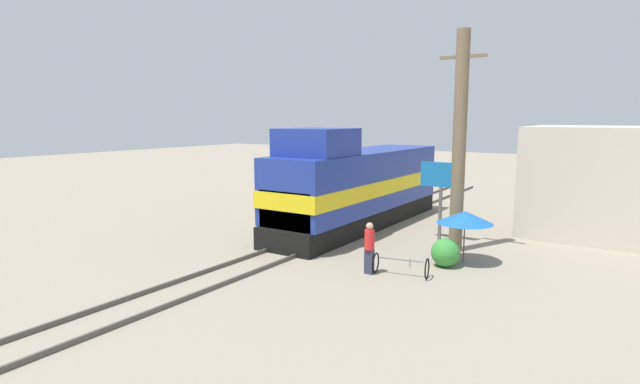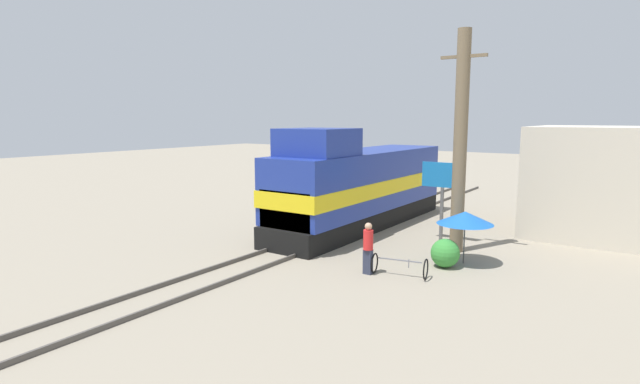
{
  "view_description": "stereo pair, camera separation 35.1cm",
  "coord_description": "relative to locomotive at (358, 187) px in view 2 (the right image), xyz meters",
  "views": [
    {
      "loc": [
        11.68,
        -17.78,
        5.31
      ],
      "look_at": [
        1.2,
        -1.83,
        2.46
      ],
      "focal_mm": 28.0,
      "sensor_mm": 36.0,
      "label": 1
    },
    {
      "loc": [
        11.97,
        -17.58,
        5.31
      ],
      "look_at": [
        1.2,
        -1.83,
        2.46
      ],
      "focal_mm": 28.0,
      "sensor_mm": 36.0,
      "label": 2
    }
  ],
  "objects": [
    {
      "name": "bicycle",
      "position": [
        5.01,
        -5.79,
        -1.65
      ],
      "size": [
        1.91,
        1.03,
        0.71
      ],
      "rotation": [
        0.0,
        0.0,
        1.76
      ],
      "color": "black",
      "rests_on": "ground_plane"
    },
    {
      "name": "vendor_umbrella",
      "position": [
        6.3,
        -3.09,
        -0.3
      ],
      "size": [
        2.03,
        2.03,
        1.94
      ],
      "color": "#4C4C4C",
      "rests_on": "ground_plane"
    },
    {
      "name": "ground_plane",
      "position": [
        0.0,
        -3.16,
        -2.02
      ],
      "size": [
        120.0,
        120.0,
        0.0
      ],
      "primitive_type": "plane",
      "color": "gray"
    },
    {
      "name": "rail_far",
      "position": [
        0.72,
        -3.16,
        -1.94
      ],
      "size": [
        0.08,
        40.4,
        0.15
      ],
      "primitive_type": "cube",
      "color": "#4C4742",
      "rests_on": "ground_plane"
    },
    {
      "name": "utility_pole",
      "position": [
        5.49,
        -1.59,
        2.35
      ],
      "size": [
        1.8,
        0.53,
        8.66
      ],
      "color": "#726047",
      "rests_on": "ground_plane"
    },
    {
      "name": "rail_near",
      "position": [
        -0.72,
        -3.16,
        -1.94
      ],
      "size": [
        0.08,
        40.4,
        0.15
      ],
      "primitive_type": "cube",
      "color": "#4C4742",
      "rests_on": "ground_plane"
    },
    {
      "name": "shrub_cluster",
      "position": [
        5.9,
        -3.93,
        -1.5
      ],
      "size": [
        1.03,
        1.03,
        1.03
      ],
      "primitive_type": "sphere",
      "color": "#388C38",
      "rests_on": "ground_plane"
    },
    {
      "name": "building_block_distant",
      "position": [
        10.67,
        4.87,
        0.45
      ],
      "size": [
        7.45,
        6.01,
        4.93
      ],
      "primitive_type": "cube",
      "color": "beige",
      "rests_on": "ground_plane"
    },
    {
      "name": "person_bystander",
      "position": [
        4.01,
        -6.19,
        -1.04
      ],
      "size": [
        0.34,
        0.34,
        1.79
      ],
      "color": "#2D3347",
      "rests_on": "ground_plane"
    },
    {
      "name": "locomotive",
      "position": [
        0.0,
        0.0,
        0.0
      ],
      "size": [
        3.0,
        12.79,
        4.87
      ],
      "color": "black",
      "rests_on": "ground_plane"
    },
    {
      "name": "billboard_sign",
      "position": [
        4.37,
        -0.31,
        0.57
      ],
      "size": [
        1.86,
        0.12,
        3.42
      ],
      "color": "#595959",
      "rests_on": "ground_plane"
    }
  ]
}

